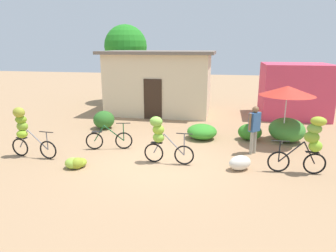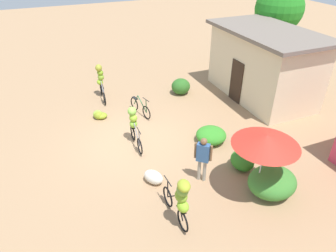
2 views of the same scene
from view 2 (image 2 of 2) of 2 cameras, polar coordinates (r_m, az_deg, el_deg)
ground_plane at (r=12.15m, az=-6.45°, el=-2.86°), size 60.00×60.00×0.00m
building_low at (r=15.65m, az=17.39°, el=11.00°), size 5.81×3.36×3.31m
tree_behind_building at (r=18.94m, az=20.05°, el=19.80°), size 2.64×2.64×4.83m
hedge_bush_front_left at (r=15.68m, az=2.40°, el=7.42°), size 0.92×0.95×0.79m
hedge_bush_front_right at (r=12.04m, az=8.06°, el=-1.70°), size 1.17×1.18×0.57m
hedge_bush_mid at (r=10.88m, az=13.71°, el=-6.31°), size 0.91×0.75×0.64m
hedge_bush_by_door at (r=10.09m, az=18.88°, el=-9.89°), size 1.34×1.55×0.89m
market_umbrella at (r=9.05m, az=17.90°, el=-2.49°), size 1.96×1.96×2.18m
bicycle_leftmost at (r=15.43m, az=-12.50°, el=8.61°), size 1.68×0.41×1.67m
bicycle_near_pile at (r=13.81m, az=-5.21°, el=3.48°), size 1.62×0.44×0.96m
bicycle_center_loaded at (r=11.60m, az=-6.41°, el=0.51°), size 1.59×0.41×1.49m
bicycle_by_shop at (r=8.29m, az=2.40°, el=-13.24°), size 1.62×0.41×1.69m
banana_pile_on_ground at (r=13.89m, az=-12.77°, el=2.03°), size 0.69×0.63×0.34m
produce_sack at (r=10.09m, az=-2.73°, el=-9.51°), size 0.83×0.75×0.44m
person_vendor at (r=9.74m, az=6.54°, el=-5.45°), size 0.42×0.45×1.65m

